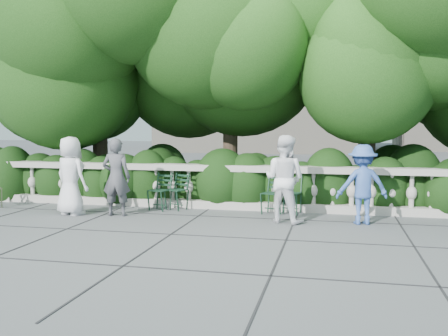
% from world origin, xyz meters
% --- Properties ---
extents(ground, '(90.00, 90.00, 0.00)m').
position_xyz_m(ground, '(0.00, 0.00, 0.00)').
color(ground, '#4D5054').
rests_on(ground, ground).
extents(balustrade, '(12.00, 0.44, 1.00)m').
position_xyz_m(balustrade, '(0.00, 1.80, 0.49)').
color(balustrade, '#9E998E').
rests_on(balustrade, ground).
extents(shrub_hedge, '(15.00, 2.60, 1.70)m').
position_xyz_m(shrub_hedge, '(0.00, 3.00, 0.00)').
color(shrub_hedge, black).
rests_on(shrub_hedge, ground).
extents(tree_canopy, '(15.04, 6.52, 6.78)m').
position_xyz_m(tree_canopy, '(0.69, 3.19, 3.96)').
color(tree_canopy, '#3F3023').
rests_on(tree_canopy, ground).
extents(chair_b, '(0.55, 0.58, 0.84)m').
position_xyz_m(chair_b, '(-1.58, 1.16, 0.00)').
color(chair_b, black).
rests_on(chair_b, ground).
extents(chair_c, '(0.60, 0.62, 0.84)m').
position_xyz_m(chair_c, '(-1.25, 1.31, 0.00)').
color(chair_c, black).
rests_on(chair_c, ground).
extents(chair_d, '(0.52, 0.55, 0.84)m').
position_xyz_m(chair_d, '(1.32, 1.33, 0.00)').
color(chair_d, black).
rests_on(chair_d, ground).
extents(chair_e, '(0.57, 0.60, 0.84)m').
position_xyz_m(chair_e, '(0.93, 1.21, 0.00)').
color(chair_e, black).
rests_on(chair_e, ground).
extents(person_businessman, '(0.95, 0.79, 1.66)m').
position_xyz_m(person_businessman, '(-3.17, 0.37, 0.83)').
color(person_businessman, white).
rests_on(person_businessman, ground).
extents(person_woman_grey, '(0.63, 0.45, 1.63)m').
position_xyz_m(person_woman_grey, '(-2.18, 0.47, 0.81)').
color(person_woman_grey, '#47474C').
rests_on(person_woman_grey, ground).
extents(person_casual_man, '(1.00, 0.89, 1.70)m').
position_xyz_m(person_casual_man, '(1.31, 0.54, 0.85)').
color(person_casual_man, white).
rests_on(person_casual_man, ground).
extents(person_older_blue, '(1.10, 0.79, 1.53)m').
position_xyz_m(person_older_blue, '(2.78, 0.69, 0.76)').
color(person_older_blue, '#385DAA').
rests_on(person_older_blue, ground).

